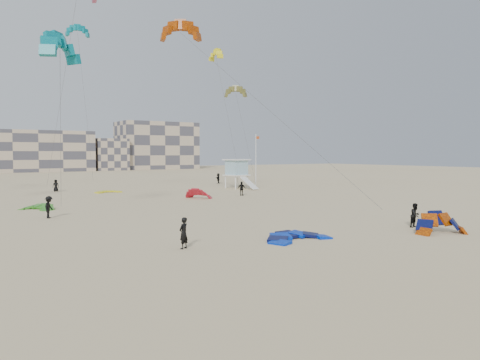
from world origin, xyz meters
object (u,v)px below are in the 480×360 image
kitesurfer_main (184,233)px  lifeguard_tower_near (237,174)px  kite_ground_orange (441,234)px  kite_ground_blue (297,240)px

kitesurfer_main → lifeguard_tower_near: 45.50m
kite_ground_orange → kitesurfer_main: kitesurfer_main is taller
kite_ground_blue → kitesurfer_main: (-7.17, 1.37, 0.90)m
kite_ground_blue → lifeguard_tower_near: 42.89m
kite_ground_orange → lifeguard_tower_near: (10.33, 41.58, 2.23)m
kite_ground_blue → kitesurfer_main: size_ratio=2.35×
kite_ground_blue → lifeguard_tower_near: lifeguard_tower_near is taller
kite_ground_blue → lifeguard_tower_near: size_ratio=0.66×
kite_ground_blue → kite_ground_orange: (9.51, -3.61, 0.00)m
lifeguard_tower_near → kite_ground_orange: bearing=-111.3°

